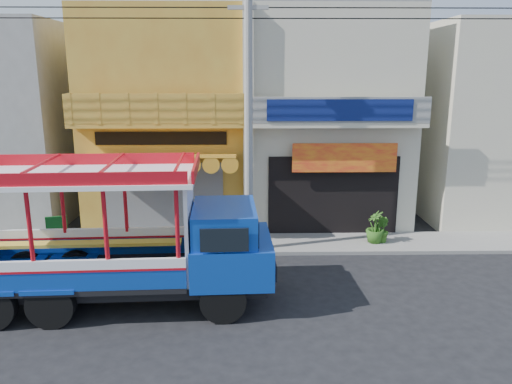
# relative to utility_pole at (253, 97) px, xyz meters

# --- Properties ---
(ground) EXTENTS (90.00, 90.00, 0.00)m
(ground) POSITION_rel_utility_pole_xyz_m (0.85, -3.30, -5.03)
(ground) COLOR black
(ground) RESTS_ON ground
(sidewalk) EXTENTS (30.00, 2.00, 0.12)m
(sidewalk) POSITION_rel_utility_pole_xyz_m (0.85, 0.70, -4.97)
(sidewalk) COLOR slate
(sidewalk) RESTS_ON ground
(shophouse_left) EXTENTS (6.00, 7.50, 8.24)m
(shophouse_left) POSITION_rel_utility_pole_xyz_m (-3.15, 4.66, -0.92)
(shophouse_left) COLOR #B67D28
(shophouse_left) RESTS_ON ground
(shophouse_right) EXTENTS (6.00, 6.75, 8.24)m
(shophouse_right) POSITION_rel_utility_pole_xyz_m (2.85, 4.66, -0.93)
(shophouse_right) COLOR beige
(shophouse_right) RESTS_ON ground
(party_pilaster) EXTENTS (0.35, 0.30, 8.00)m
(party_pilaster) POSITION_rel_utility_pole_xyz_m (-0.15, 1.55, -1.03)
(party_pilaster) COLOR beige
(party_pilaster) RESTS_ON ground
(filler_building_right) EXTENTS (6.00, 6.00, 7.60)m
(filler_building_right) POSITION_rel_utility_pole_xyz_m (9.85, 4.70, -1.23)
(filler_building_right) COLOR beige
(filler_building_right) RESTS_ON ground
(utility_pole) EXTENTS (28.00, 0.26, 9.00)m
(utility_pole) POSITION_rel_utility_pole_xyz_m (0.00, 0.00, 0.00)
(utility_pole) COLOR gray
(utility_pole) RESTS_ON ground
(songthaew_truck) EXTENTS (8.02, 2.97, 3.69)m
(songthaew_truck) POSITION_rel_utility_pole_xyz_m (-2.92, -3.69, -3.25)
(songthaew_truck) COLOR black
(songthaew_truck) RESTS_ON ground
(green_sign) EXTENTS (0.67, 0.42, 1.03)m
(green_sign) POSITION_rel_utility_pole_xyz_m (-6.49, 0.40, -4.48)
(green_sign) COLOR black
(green_sign) RESTS_ON sidewalk
(potted_plant_b) EXTENTS (0.52, 0.57, 0.86)m
(potted_plant_b) POSITION_rel_utility_pole_xyz_m (4.39, 0.65, -4.48)
(potted_plant_b) COLOR #2D5D1A
(potted_plant_b) RESTS_ON sidewalk
(potted_plant_c) EXTENTS (0.62, 0.62, 1.10)m
(potted_plant_c) POSITION_rel_utility_pole_xyz_m (4.13, 0.60, -4.36)
(potted_plant_c) COLOR #2D5D1A
(potted_plant_c) RESTS_ON sidewalk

